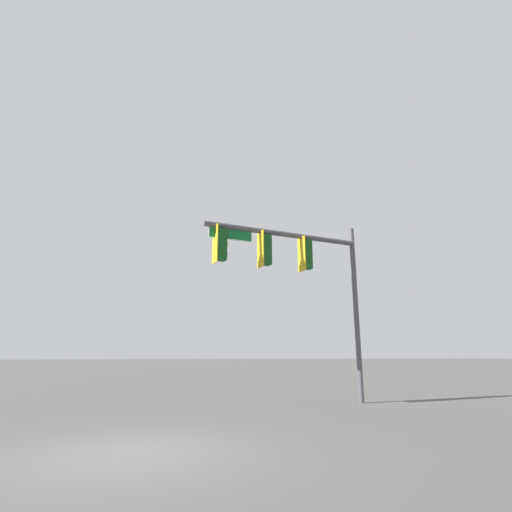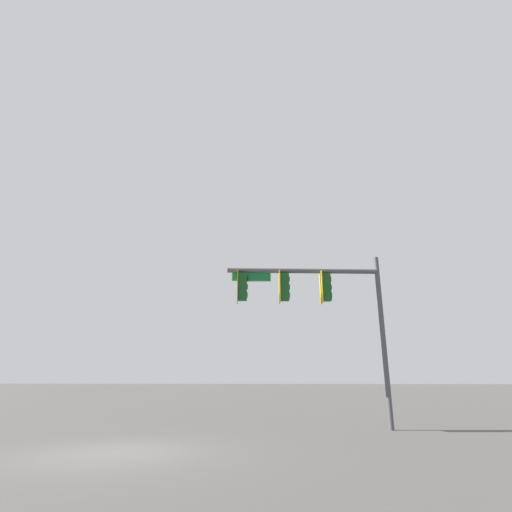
# 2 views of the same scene
# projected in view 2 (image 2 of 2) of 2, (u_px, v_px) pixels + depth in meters

# --- Properties ---
(ground_plane) EXTENTS (400.00, 400.00, 0.00)m
(ground_plane) POSITION_uv_depth(u_px,v_px,m) (114.00, 454.00, 9.86)
(ground_plane) COLOR #514F4C
(signal_pole_near) EXTENTS (6.12, 1.20, 6.56)m
(signal_pole_near) POSITION_uv_depth(u_px,v_px,m) (312.00, 296.00, 15.83)
(signal_pole_near) COLOR #47474C
(signal_pole_near) RESTS_ON ground_plane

